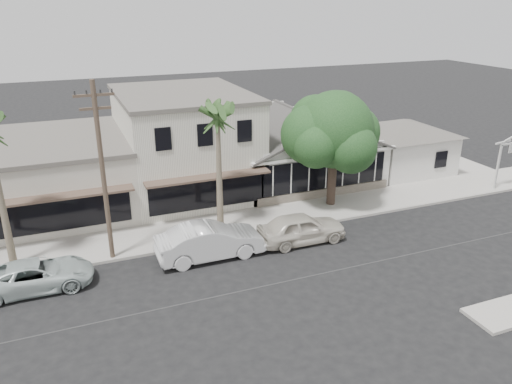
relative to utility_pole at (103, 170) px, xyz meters
name	(u,v)px	position (x,y,z in m)	size (l,w,h in m)	color
ground	(320,274)	(9.00, -5.20, -4.79)	(140.00, 140.00, 0.00)	black
sidewalk_north	(128,242)	(1.00, 1.55, -4.71)	(90.00, 3.50, 0.15)	#9E9991
corner_shop	(298,145)	(14.00, 7.27, -2.17)	(10.40, 8.60, 5.10)	white
side_cottage	(401,151)	(22.20, 6.30, -3.29)	(6.00, 6.00, 3.00)	white
row_building_near	(185,144)	(6.00, 8.30, -1.54)	(8.00, 10.00, 6.50)	silver
row_building_midnear	(42,177)	(-3.00, 8.30, -2.69)	(10.00, 10.00, 4.20)	beige
utility_pole	(103,170)	(0.00, 0.00, 0.00)	(1.80, 0.24, 9.00)	brown
car_0	(301,228)	(9.71, -1.80, -3.97)	(1.94, 4.83, 1.64)	beige
car_1	(210,241)	(4.66, -1.61, -3.89)	(1.90, 5.44, 1.79)	silver
car_2	(36,275)	(-3.48, -1.52, -4.10)	(2.28, 4.95, 1.38)	#B0BDBB
shade_tree	(332,131)	(13.69, 2.26, 0.02)	(6.59, 5.95, 7.31)	#413227
palm_east	(217,115)	(6.03, 0.91, 1.92)	(2.89, 2.89, 7.88)	#726651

